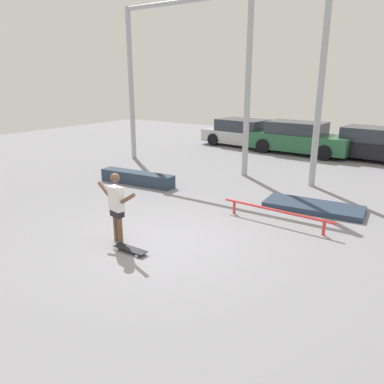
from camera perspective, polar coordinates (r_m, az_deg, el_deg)
name	(u,v)px	position (r m, az deg, el deg)	size (l,w,h in m)	color
ground_plane	(165,242)	(7.94, -4.15, -7.59)	(36.00, 36.00, 0.00)	gray
skateboarder	(117,204)	(7.79, -11.43, -1.83)	(1.26, 0.32, 1.48)	brown
skateboard	(130,249)	(7.56, -9.39, -8.57)	(0.76, 0.25, 0.08)	black
grind_box	(137,178)	(12.25, -8.36, 2.12)	(2.62, 0.48, 0.39)	#28384C
manual_pad	(313,207)	(10.30, 18.01, -2.14)	(2.48, 1.02, 0.14)	#28384C
grind_rail	(276,212)	(9.00, 12.68, -2.99)	(2.77, 0.21, 0.36)	red
canopy_support_left	(183,69)	(14.35, -1.33, 18.17)	(5.45, 0.20, 5.94)	#A5A8AD
parked_car_silver	(244,133)	(19.29, 7.95, 8.85)	(4.42, 2.31, 1.33)	#B7BABF
parked_car_green	(299,138)	(17.78, 15.95, 7.86)	(4.58, 1.99, 1.43)	#28603D
parked_car_black	(376,145)	(17.44, 26.23, 6.47)	(4.42, 2.21, 1.35)	black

